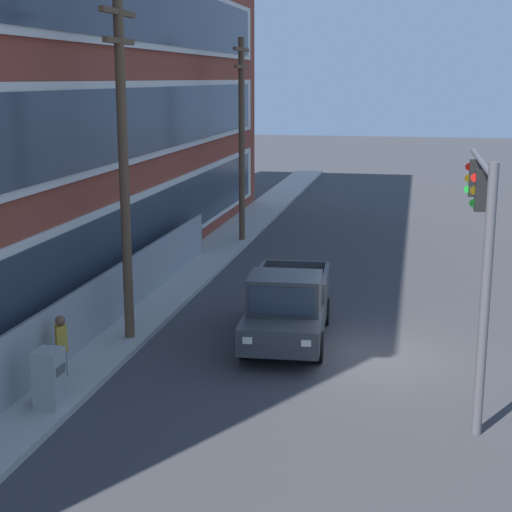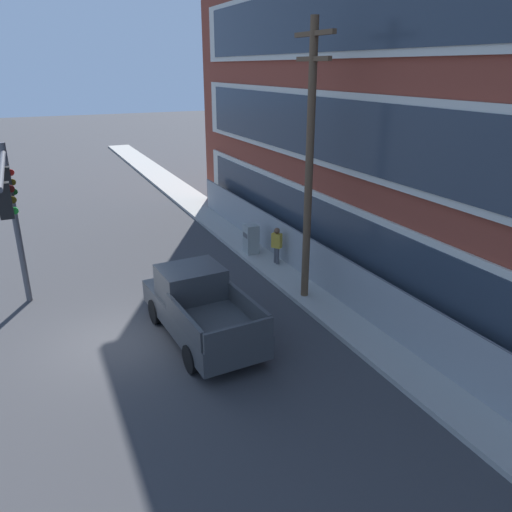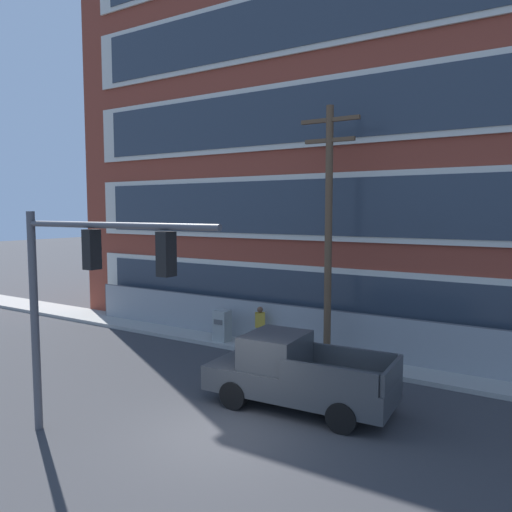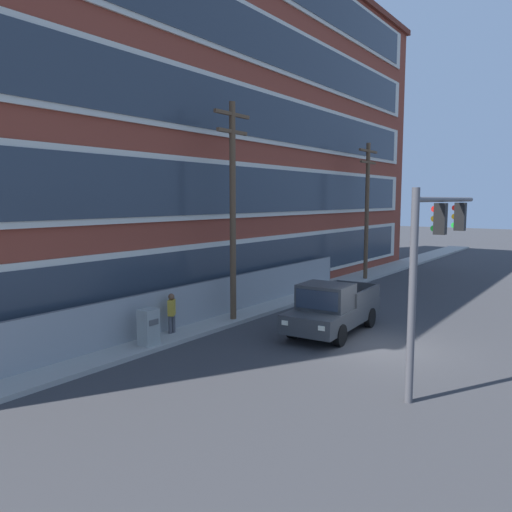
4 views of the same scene
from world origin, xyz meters
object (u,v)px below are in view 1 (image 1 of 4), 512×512
electrical_cabinet (49,381)px  utility_pole_near_corner (123,159)px  utility_pole_midblock (242,132)px  traffic_signal_mast (482,227)px  pickup_truck_dark_grey (287,308)px  pedestrian_near_cabinet (62,345)px

electrical_cabinet → utility_pole_near_corner: bearing=-0.4°
electrical_cabinet → utility_pole_midblock: bearing=-0.5°
traffic_signal_mast → electrical_cabinet: 9.89m
utility_pole_near_corner → utility_pole_midblock: 13.60m
pickup_truck_dark_grey → utility_pole_near_corner: (-0.92, 4.21, 4.07)m
pickup_truck_dark_grey → utility_pole_near_corner: size_ratio=0.59×
pickup_truck_dark_grey → utility_pole_midblock: (12.68, 4.10, 3.90)m
utility_pole_near_corner → pedestrian_near_cabinet: 5.17m
traffic_signal_mast → pickup_truck_dark_grey: traffic_signal_mast is taller
utility_pole_midblock → electrical_cabinet: utility_pole_midblock is taller
electrical_cabinet → pedestrian_near_cabinet: bearing=15.9°
utility_pole_near_corner → pedestrian_near_cabinet: bearing=171.3°
utility_pole_near_corner → electrical_cabinet: 6.41m
traffic_signal_mast → electrical_cabinet: traffic_signal_mast is taller
electrical_cabinet → traffic_signal_mast: bearing=-74.1°
utility_pole_near_corner → traffic_signal_mast: bearing=-103.8°
traffic_signal_mast → pedestrian_near_cabinet: (-0.98, 9.43, -3.00)m
utility_pole_midblock → pedestrian_near_cabinet: (-16.77, 0.60, -3.89)m
pedestrian_near_cabinet → traffic_signal_mast: bearing=-84.1°
pickup_truck_dark_grey → electrical_cabinet: size_ratio=3.80×
pedestrian_near_cabinet → electrical_cabinet: bearing=-164.1°
utility_pole_near_corner → electrical_cabinet: utility_pole_near_corner is taller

